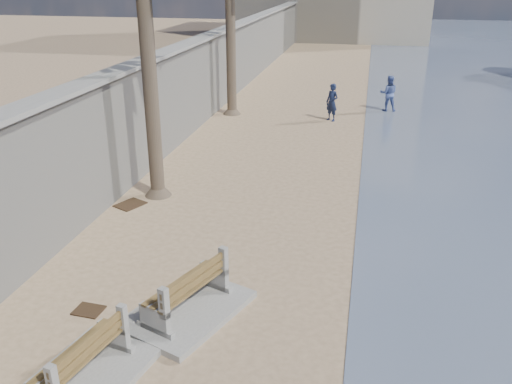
{
  "coord_description": "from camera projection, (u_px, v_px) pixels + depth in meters",
  "views": [
    {
      "loc": [
        2.02,
        -5.14,
        6.31
      ],
      "look_at": [
        -0.5,
        7.0,
        1.2
      ],
      "focal_mm": 38.0,
      "sensor_mm": 36.0,
      "label": 1
    }
  ],
  "objects": [
    {
      "name": "bench_near",
      "position": [
        82.0,
        362.0,
        8.77
      ],
      "size": [
        2.01,
        2.56,
        0.95
      ],
      "color": "gray",
      "rests_on": "ground_plane"
    },
    {
      "name": "person_a",
      "position": [
        332.0,
        100.0,
        24.02
      ],
      "size": [
        0.83,
        0.78,
        1.91
      ],
      "primitive_type": "imported",
      "rotation": [
        0.0,
        0.0,
        -0.63
      ],
      "color": "#161E3C",
      "rests_on": "ground_plane"
    },
    {
      "name": "person_b",
      "position": [
        389.0,
        91.0,
        25.73
      ],
      "size": [
        0.95,
        0.76,
        1.86
      ],
      "primitive_type": "imported",
      "rotation": [
        0.0,
        0.0,
        3.22
      ],
      "color": "#4F63A4",
      "rests_on": "ground_plane"
    },
    {
      "name": "debris_d",
      "position": [
        89.0,
        310.0,
        10.79
      ],
      "size": [
        0.59,
        0.49,
        0.03
      ],
      "primitive_type": "cube",
      "rotation": [
        0.0,
        0.0,
        3.07
      ],
      "color": "#382616",
      "rests_on": "ground_plane"
    },
    {
      "name": "bench_far",
      "position": [
        187.0,
        294.0,
        10.55
      ],
      "size": [
        2.46,
        2.91,
        1.03
      ],
      "color": "gray",
      "rests_on": "ground_plane"
    },
    {
      "name": "wall_cap",
      "position": [
        214.0,
        33.0,
        25.16
      ],
      "size": [
        0.8,
        70.0,
        0.12
      ],
      "primitive_type": "cube",
      "color": "gray",
      "rests_on": "seawall"
    },
    {
      "name": "debris_c",
      "position": [
        130.0,
        204.0,
        15.64
      ],
      "size": [
        0.91,
        0.99,
        0.03
      ],
      "primitive_type": "cube",
      "rotation": [
        0.0,
        0.0,
        1.13
      ],
      "color": "#382616",
      "rests_on": "ground_plane"
    },
    {
      "name": "seawall",
      "position": [
        215.0,
        72.0,
        25.85
      ],
      "size": [
        0.45,
        70.0,
        3.5
      ],
      "primitive_type": "cube",
      "color": "gray",
      "rests_on": "ground_plane"
    }
  ]
}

